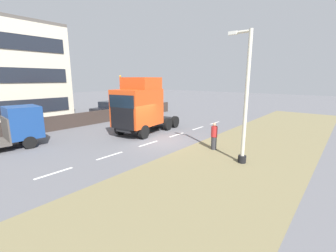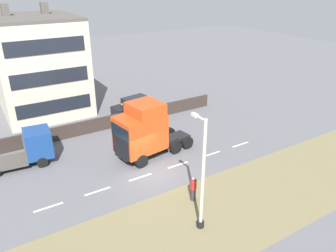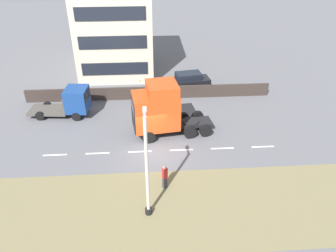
# 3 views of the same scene
# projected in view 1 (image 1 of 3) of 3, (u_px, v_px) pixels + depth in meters

# --- Properties ---
(ground_plane) EXTENTS (120.00, 120.00, 0.00)m
(ground_plane) POSITION_uv_depth(u_px,v_px,m) (157.00, 141.00, 16.15)
(ground_plane) COLOR slate
(ground_plane) RESTS_ON ground
(grass_verge) EXTENTS (7.00, 44.00, 0.01)m
(grass_verge) POSITION_uv_depth(u_px,v_px,m) (238.00, 159.00, 12.42)
(grass_verge) COLOR olive
(grass_verge) RESTS_ON ground
(lane_markings) EXTENTS (0.16, 17.80, 0.00)m
(lane_markings) POSITION_uv_depth(u_px,v_px,m) (164.00, 139.00, 16.67)
(lane_markings) COLOR white
(lane_markings) RESTS_ON ground
(boundary_wall) EXTENTS (0.25, 24.00, 1.27)m
(boundary_wall) POSITION_uv_depth(u_px,v_px,m) (88.00, 118.00, 21.60)
(boundary_wall) COLOR #382D28
(boundary_wall) RESTS_ON ground
(building_block) EXTENTS (9.98, 8.12, 10.78)m
(building_block) POSITION_uv_depth(u_px,v_px,m) (10.00, 74.00, 23.34)
(building_block) COLOR beige
(building_block) RESTS_ON ground
(lorry_cab) EXTENTS (3.43, 6.72, 4.63)m
(lorry_cab) POSITION_uv_depth(u_px,v_px,m) (140.00, 106.00, 17.77)
(lorry_cab) COLOR black
(lorry_cab) RESTS_ON ground
(flatbed_truck) EXTENTS (2.61, 5.59, 2.64)m
(flatbed_truck) POSITION_uv_depth(u_px,v_px,m) (15.00, 126.00, 14.47)
(flatbed_truck) COLOR navy
(flatbed_truck) RESTS_ON ground
(parked_car) EXTENTS (2.47, 4.86, 1.90)m
(parked_car) POSITION_uv_depth(u_px,v_px,m) (111.00, 110.00, 25.67)
(parked_car) COLOR black
(parked_car) RESTS_ON ground
(lamp_post) EXTENTS (1.33, 0.42, 6.71)m
(lamp_post) POSITION_uv_depth(u_px,v_px,m) (245.00, 107.00, 11.37)
(lamp_post) COLOR black
(lamp_post) RESTS_ON ground
(pedestrian) EXTENTS (0.39, 0.39, 1.72)m
(pedestrian) POSITION_uv_depth(u_px,v_px,m) (214.00, 137.00, 14.02)
(pedestrian) COLOR #333338
(pedestrian) RESTS_ON ground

